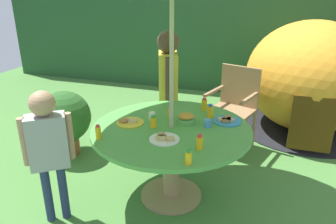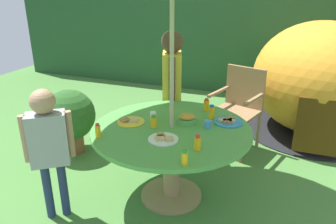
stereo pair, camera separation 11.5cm
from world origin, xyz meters
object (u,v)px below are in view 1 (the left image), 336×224
Objects in this scene: juice_bottle_mid_right at (153,122)px; juice_bottle_front_edge at (98,132)px; juice_bottle_far_right at (188,157)px; plate_back_edge at (227,120)px; cup_near at (208,123)px; plate_near_right at (130,122)px; child_in_grey_shirt at (48,142)px; child_in_yellow_shirt at (168,77)px; juice_bottle_near_left at (171,112)px; juice_bottle_center_front at (200,142)px; dome_tent at (310,76)px; snack_bowl at (186,119)px; garden_table at (171,143)px; potted_plant at (65,119)px; cup_far at (152,116)px; wooden_chair at (234,103)px; plate_far_left at (164,139)px; juice_bottle_center_back at (210,111)px; juice_bottle_mid_left at (204,104)px.

juice_bottle_mid_right is 0.49m from juice_bottle_front_edge.
juice_bottle_far_right is 0.68m from juice_bottle_mid_right.
cup_near is (-0.14, -0.17, 0.02)m from plate_back_edge.
plate_near_right is at bearing -168.49° from cup_near.
child_in_grey_shirt is 4.66× the size of plate_near_right.
child_in_grey_shirt is (-0.51, -1.47, -0.17)m from child_in_yellow_shirt.
child_in_grey_shirt is 1.11m from juice_bottle_near_left.
juice_bottle_near_left is 0.94× the size of juice_bottle_center_front.
juice_bottle_near_left is (-1.36, -1.92, 0.05)m from dome_tent.
juice_bottle_far_right is at bearing -96.04° from juice_bottle_center_front.
garden_table is at bearing -124.34° from snack_bowl.
child_in_grey_shirt reaches higher than juice_bottle_mid_right.
snack_bowl is 0.20m from cup_near.
cup_far is at bearing -14.73° from potted_plant.
child_in_grey_shirt reaches higher than plate_near_right.
child_in_grey_shirt is (0.58, -1.02, 0.29)m from potted_plant.
potted_plant is at bearing -87.08° from child_in_yellow_shirt.
child_in_yellow_shirt is at bearing 22.73° from potted_plant.
garden_table is at bearing -16.70° from potted_plant.
dome_tent is 26.65× the size of cup_far.
garden_table is 0.31m from cup_far.
dome_tent is 3.21m from potted_plant.
wooden_chair is at bearing 64.57° from juice_bottle_near_left.
snack_bowl is (-1.19, -2.01, 0.03)m from dome_tent.
child_in_yellow_shirt is 5.77× the size of plate_far_left.
juice_bottle_center_back is at bearing 28.39° from plate_near_right.
plate_back_edge is 1.98× the size of juice_bottle_center_back.
plate_back_edge is at bearing -4.44° from potted_plant.
child_in_yellow_shirt reaches higher than juice_bottle_far_right.
child_in_yellow_shirt is at bearing 137.08° from juice_bottle_center_back.
juice_bottle_center_front is at bearing -80.29° from juice_bottle_mid_left.
wooden_chair is 2.21m from child_in_grey_shirt.
dome_tent is 16.01× the size of juice_bottle_front_edge.
plate_back_edge and plate_far_left have the same top height.
snack_bowl reaches higher than plate_back_edge.
child_in_grey_shirt is at bearing -144.14° from garden_table.
plate_far_left is 2.05× the size of juice_bottle_front_edge.
child_in_grey_shirt is at bearing -60.32° from potted_plant.
juice_bottle_front_edge reaches higher than plate_near_right.
child_in_grey_shirt is 16.86× the size of cup_near.
child_in_yellow_shirt is 0.82m from juice_bottle_center_back.
juice_bottle_center_back is at bearing 43.07° from juice_bottle_front_edge.
child_in_grey_shirt is 4.68× the size of plate_far_left.
juice_bottle_front_edge is (-0.11, -0.36, 0.05)m from plate_near_right.
potted_plant is at bearing 159.71° from juice_bottle_mid_right.
cup_near is (0.11, -0.39, -0.03)m from juice_bottle_mid_left.
juice_bottle_far_right is (1.12, 0.05, 0.03)m from child_in_grey_shirt.
plate_far_left is (-0.08, -0.39, -0.03)m from snack_bowl.
snack_bowl is 1.40× the size of juice_bottle_front_edge.
garden_table is at bearing 0.00° from child_in_yellow_shirt.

